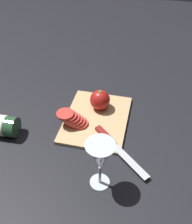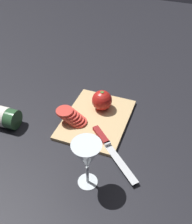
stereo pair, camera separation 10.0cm
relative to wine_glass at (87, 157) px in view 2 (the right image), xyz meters
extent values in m
plane|color=black|center=(0.25, 0.07, -0.12)|extent=(3.00, 3.00, 0.00)
cube|color=tan|center=(0.27, 0.07, -0.11)|extent=(0.31, 0.24, 0.01)
cylinder|color=silver|center=(0.00, 0.00, -0.12)|extent=(0.06, 0.06, 0.00)
cylinder|color=silver|center=(0.00, 0.00, -0.08)|extent=(0.01, 0.01, 0.07)
cone|color=silver|center=(0.00, 0.00, 0.00)|extent=(0.09, 0.09, 0.10)
cone|color=beige|center=(0.00, 0.00, -0.03)|extent=(0.03, 0.03, 0.04)
sphere|color=red|center=(0.33, 0.08, -0.07)|extent=(0.08, 0.08, 0.08)
cylinder|color=#47702D|center=(0.33, 0.08, -0.03)|extent=(0.01, 0.01, 0.01)
cube|color=silver|center=(0.09, -0.08, -0.11)|extent=(0.14, 0.15, 0.00)
cube|color=silver|center=(0.15, -0.01, -0.10)|extent=(0.02, 0.02, 0.01)
cube|color=maroon|center=(0.18, 0.02, -0.10)|extent=(0.08, 0.08, 0.01)
cylinder|color=#D63D33|center=(0.22, 0.13, -0.10)|extent=(0.06, 0.06, 0.01)
cylinder|color=#D63D33|center=(0.22, 0.14, -0.09)|extent=(0.06, 0.06, 0.01)
cylinder|color=#D63D33|center=(0.22, 0.15, -0.08)|extent=(0.06, 0.06, 0.01)
cylinder|color=#D63D33|center=(0.22, 0.16, -0.08)|extent=(0.06, 0.06, 0.01)
cylinder|color=#D63D33|center=(0.22, 0.17, -0.07)|extent=(0.06, 0.06, 0.01)
cylinder|color=#D63D33|center=(0.21, 0.18, -0.06)|extent=(0.06, 0.06, 0.01)
camera|label=1|loc=(-0.46, -0.09, 0.58)|focal=42.00mm
camera|label=2|loc=(-0.43, -0.19, 0.58)|focal=42.00mm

